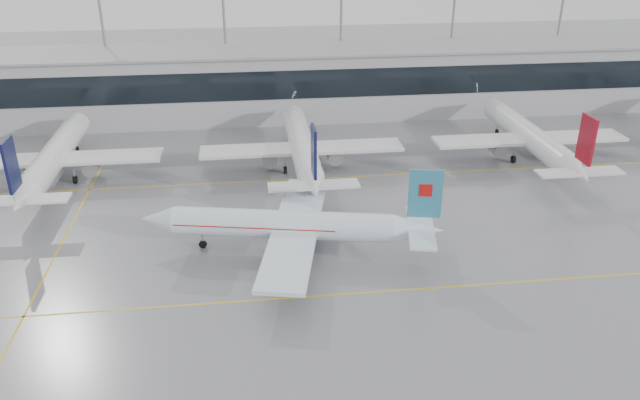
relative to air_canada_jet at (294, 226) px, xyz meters
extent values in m
plane|color=gray|center=(3.25, -9.26, -3.30)|extent=(320.00, 320.00, 0.00)
cube|color=gold|center=(3.25, -9.26, -3.29)|extent=(120.00, 0.25, 0.01)
cube|color=gold|center=(3.25, 20.74, -3.29)|extent=(120.00, 0.25, 0.01)
cube|color=gold|center=(-26.75, 5.74, -3.29)|extent=(0.25, 60.00, 0.01)
cube|color=#A3A3A7|center=(3.25, 52.74, 2.70)|extent=(180.00, 15.00, 12.00)
cube|color=black|center=(3.25, 45.19, 4.20)|extent=(180.00, 0.20, 5.00)
cube|color=gray|center=(3.25, 52.74, 8.90)|extent=(182.00, 16.00, 0.40)
cylinder|color=gray|center=(-29.75, 58.74, 7.70)|extent=(0.50, 0.50, 22.00)
cylinder|color=gray|center=(-7.75, 58.74, 7.70)|extent=(0.50, 0.50, 22.00)
cylinder|color=gray|center=(14.25, 58.74, 7.70)|extent=(0.50, 0.50, 22.00)
cylinder|color=gray|center=(36.25, 58.74, 7.70)|extent=(0.50, 0.50, 22.00)
cylinder|color=gray|center=(58.25, 58.74, 7.70)|extent=(0.50, 0.50, 22.00)
cylinder|color=white|center=(-1.28, 0.27, 0.11)|extent=(24.67, 8.22, 3.22)
cone|color=white|center=(-15.24, 3.22, 0.11)|extent=(4.58, 3.98, 3.22)
cone|color=white|center=(13.46, -2.85, 0.11)|extent=(6.14, 4.31, 3.22)
cube|color=white|center=(0.19, -0.04, -0.29)|extent=(10.39, 27.04, 0.45)
cube|color=white|center=(13.66, -2.89, 0.41)|extent=(4.85, 10.58, 0.25)
cube|color=teal|center=(13.85, -2.93, 4.46)|extent=(3.59, 1.09, 5.49)
cylinder|color=gray|center=(-1.30, -4.63, -1.79)|extent=(3.96, 2.80, 2.10)
cylinder|color=gray|center=(0.69, 4.76, -1.79)|extent=(3.96, 2.80, 2.10)
cylinder|color=gray|center=(-10.35, 2.19, -2.18)|extent=(0.20, 0.20, 1.35)
cylinder|color=black|center=(-10.35, 2.19, -2.85)|extent=(0.94, 0.48, 0.90)
cylinder|color=gray|center=(0.63, -2.79, -2.08)|extent=(0.24, 0.24, 1.35)
cylinder|color=black|center=(0.63, -2.79, -2.75)|extent=(1.17, 0.67, 1.10)
cylinder|color=gray|center=(1.70, 2.30, -2.08)|extent=(0.24, 0.24, 1.35)
cylinder|color=black|center=(1.70, 2.30, -2.75)|extent=(1.17, 0.67, 1.10)
cube|color=#B70F0F|center=(13.85, -2.93, 4.92)|extent=(1.46, 0.73, 1.40)
cube|color=#B70F0F|center=(-4.22, 0.89, 0.31)|extent=(18.28, 6.90, 0.12)
cylinder|color=silver|center=(-31.75, 25.74, 0.50)|extent=(3.59, 27.36, 3.59)
cone|color=silver|center=(-31.75, 41.42, 0.50)|extent=(3.59, 4.00, 3.59)
cone|color=silver|center=(-31.75, 9.26, 0.50)|extent=(3.59, 5.60, 3.59)
cube|color=silver|center=(-31.75, 24.24, 0.10)|extent=(29.64, 5.00, 0.45)
cube|color=silver|center=(-31.75, 9.06, 0.80)|extent=(11.40, 2.80, 0.25)
cube|color=#0C1138|center=(-31.75, 8.86, 5.36)|extent=(0.35, 3.60, 6.12)
cylinder|color=gray|center=(-36.55, 24.74, -1.40)|extent=(2.10, 3.60, 2.10)
cylinder|color=gray|center=(-26.95, 24.74, -1.40)|extent=(2.10, 3.60, 2.10)
cylinder|color=gray|center=(-31.75, 36.42, -2.07)|extent=(0.20, 0.20, 1.56)
cylinder|color=black|center=(-31.75, 36.42, -2.85)|extent=(0.30, 0.90, 0.90)
cylinder|color=gray|center=(-34.35, 23.24, -1.97)|extent=(0.24, 0.24, 1.56)
cylinder|color=black|center=(-34.35, 23.24, -2.75)|extent=(0.45, 1.10, 1.10)
cylinder|color=gray|center=(-29.15, 23.24, -1.97)|extent=(0.24, 0.24, 1.56)
cylinder|color=black|center=(-29.15, 23.24, -2.75)|extent=(0.45, 1.10, 1.10)
cylinder|color=silver|center=(3.25, 25.74, 0.50)|extent=(3.59, 27.36, 3.59)
cone|color=silver|center=(3.25, 41.42, 0.50)|extent=(3.59, 4.00, 3.59)
cone|color=silver|center=(3.25, 9.26, 0.50)|extent=(3.59, 5.60, 3.59)
cube|color=silver|center=(3.25, 24.24, 0.10)|extent=(29.64, 5.00, 0.45)
cube|color=silver|center=(3.25, 9.06, 0.80)|extent=(11.40, 2.80, 0.25)
cube|color=#0C1138|center=(3.25, 8.86, 5.36)|extent=(0.35, 3.60, 6.12)
cylinder|color=gray|center=(-1.55, 24.74, -1.40)|extent=(2.10, 3.60, 2.10)
cylinder|color=gray|center=(8.05, 24.74, -1.40)|extent=(2.10, 3.60, 2.10)
cylinder|color=gray|center=(3.25, 36.42, -2.07)|extent=(0.20, 0.20, 1.56)
cylinder|color=black|center=(3.25, 36.42, -2.85)|extent=(0.30, 0.90, 0.90)
cylinder|color=gray|center=(0.65, 23.24, -1.97)|extent=(0.24, 0.24, 1.56)
cylinder|color=black|center=(0.65, 23.24, -2.75)|extent=(0.45, 1.10, 1.10)
cylinder|color=gray|center=(5.85, 23.24, -1.97)|extent=(0.24, 0.24, 1.56)
cylinder|color=black|center=(5.85, 23.24, -2.75)|extent=(0.45, 1.10, 1.10)
cylinder|color=silver|center=(38.25, 25.74, 0.50)|extent=(3.59, 27.36, 3.59)
cone|color=silver|center=(38.25, 41.42, 0.50)|extent=(3.59, 4.00, 3.59)
cone|color=silver|center=(38.25, 9.26, 0.50)|extent=(3.59, 5.60, 3.59)
cube|color=silver|center=(38.25, 24.24, 0.10)|extent=(29.64, 5.00, 0.45)
cube|color=silver|center=(38.25, 9.06, 0.80)|extent=(11.40, 2.80, 0.25)
cube|color=maroon|center=(38.25, 8.86, 5.36)|extent=(0.35, 3.60, 6.12)
cylinder|color=gray|center=(33.45, 24.74, -1.40)|extent=(2.10, 3.60, 2.10)
cylinder|color=gray|center=(43.05, 24.74, -1.40)|extent=(2.10, 3.60, 2.10)
cylinder|color=gray|center=(38.25, 36.42, -2.07)|extent=(0.20, 0.20, 1.56)
cylinder|color=black|center=(38.25, 36.42, -2.85)|extent=(0.30, 0.90, 0.90)
cylinder|color=gray|center=(35.65, 23.24, -1.97)|extent=(0.24, 0.24, 1.56)
cylinder|color=black|center=(35.65, 23.24, -2.75)|extent=(0.45, 1.10, 1.10)
cylinder|color=gray|center=(40.85, 23.24, -1.97)|extent=(0.24, 0.24, 1.56)
cylinder|color=black|center=(40.85, 23.24, -2.75)|extent=(0.45, 1.10, 1.10)
camera|label=1|loc=(-4.73, -61.50, 31.89)|focal=35.00mm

